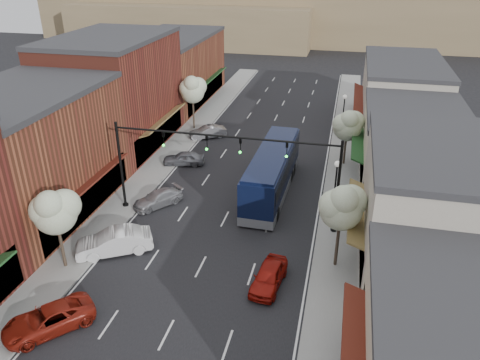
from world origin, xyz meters
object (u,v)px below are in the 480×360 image
Objects in this scene: lamp_post_far at (344,108)px; red_hatchback at (269,276)px; signal_mast_left at (149,155)px; lamp_post_near at (336,179)px; tree_right_near at (342,206)px; parked_car_b at (114,242)px; parked_car_a at (49,319)px; coach_bus at (272,171)px; signal_mast_right at (304,170)px; tree_left_far at (193,89)px; parked_car_e at (208,132)px; parked_car_c at (158,199)px; tree_left_near at (55,210)px; tree_right_far at (348,124)px; parked_car_d at (184,158)px.

red_hatchback is (-3.29, -26.81, -2.34)m from lamp_post_far.
lamp_post_near is (13.42, 2.50, -1.62)m from signal_mast_left.
tree_right_near is 14.90m from parked_car_b.
signal_mast_left is 6.93m from parked_car_b.
parked_car_a is at bearing -148.40° from tree_right_near.
lamp_post_far is 27.11m from red_hatchback.
signal_mast_left is 0.67× the size of coach_bus.
signal_mast_right is 7.95m from red_hatchback.
parked_car_b is (2.26, -23.73, -3.79)m from tree_left_far.
lamp_post_near is 20.97m from parked_car_a.
parked_car_b is 1.26× the size of parked_car_e.
parked_car_c is at bearing 175.74° from signal_mast_right.
tree_left_far reaches higher than parked_car_a.
tree_right_near is at bearing 18.06° from parked_car_c.
lamp_post_far is at bearing 60.22° from tree_left_near.
signal_mast_left reaches higher than red_hatchback.
lamp_post_far is (0.00, 17.50, 0.00)m from lamp_post_near.
lamp_post_near is at bearing 89.79° from parked_car_a.
tree_right_near reaches higher than tree_left_near.
lamp_post_far reaches higher than red_hatchback.
tree_left_far is 22.33m from lamp_post_near.
tree_right_near reaches higher than parked_car_c.
signal_mast_right is at bearing -131.05° from lamp_post_near.
parked_car_e is (-0.40, 14.97, 0.06)m from parked_car_c.
red_hatchback is at bearing -101.55° from tree_right_far.
parked_car_e is at bearing 125.93° from tree_right_near.
parked_car_d is at bearing 150.41° from parked_car_b.
signal_mast_right reaches higher than lamp_post_far.
signal_mast_right is 2.03× the size of parked_car_c.
tree_left_far is 28.13m from red_hatchback.
parked_car_b is at bearing -153.55° from signal_mast_right.
tree_left_near is 0.93× the size of tree_left_far.
parked_car_b is (-14.34, -1.73, -3.64)m from tree_right_near.
parked_car_c is at bearing -125.05° from lamp_post_far.
tree_right_near is 1.20× the size of parked_car_b.
tree_left_near is 1.28× the size of lamp_post_near.
parked_car_c is 1.03× the size of parked_car_e.
parked_car_c is at bearing -32.43° from parked_car_e.
red_hatchback is 1.00× the size of parked_car_e.
lamp_post_near is at bearing 90.59° from parked_car_b.
tree_right_near is at bearing 73.43° from parked_car_a.
coach_bus is (-5.67, 9.04, -2.52)m from tree_right_near.
signal_mast_right reaches higher than coach_bus.
lamp_post_near reaches higher than red_hatchback.
parked_car_d is at bearing -140.89° from lamp_post_far.
red_hatchback is at bearing 0.37° from parked_car_c.
parked_car_d is (-0.58, 8.62, -3.97)m from signal_mast_left.
parked_car_a is 1.19× the size of parked_car_e.
signal_mast_left is at bearing 129.48° from parked_car_a.
tree_left_far is 0.50× the size of coach_bus.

